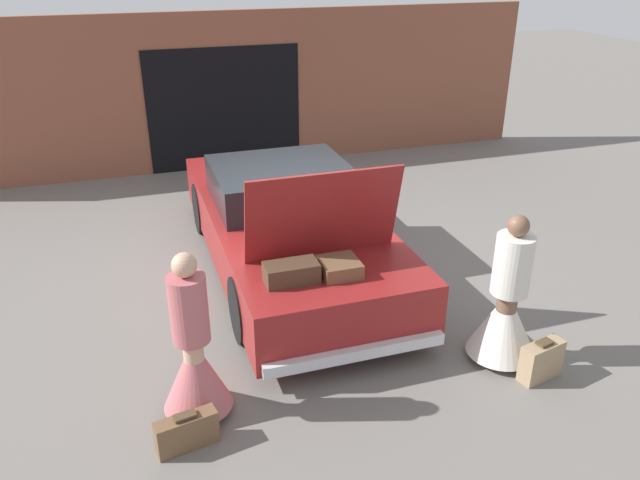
{
  "coord_description": "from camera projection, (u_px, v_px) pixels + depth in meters",
  "views": [
    {
      "loc": [
        -1.85,
        -7.01,
        3.83
      ],
      "look_at": [
        0.0,
        -1.32,
        0.98
      ],
      "focal_mm": 35.0,
      "sensor_mm": 36.0,
      "label": 1
    }
  ],
  "objects": [
    {
      "name": "ground_plane",
      "position": [
        289.0,
        267.0,
        8.18
      ],
      "size": [
        40.0,
        40.0,
        0.0
      ],
      "primitive_type": "plane",
      "color": "slate"
    },
    {
      "name": "garage_wall_back",
      "position": [
        223.0,
        92.0,
        11.33
      ],
      "size": [
        12.0,
        0.14,
        2.8
      ],
      "color": "brown",
      "rests_on": "ground_plane"
    },
    {
      "name": "car",
      "position": [
        287.0,
        225.0,
        7.94
      ],
      "size": [
        1.98,
        4.88,
        1.81
      ],
      "color": "maroon",
      "rests_on": "ground_plane"
    },
    {
      "name": "person_left",
      "position": [
        194.0,
        360.0,
        5.41
      ],
      "size": [
        0.62,
        0.62,
        1.6
      ],
      "rotation": [
        0.0,
        0.0,
        -1.78
      ],
      "color": "tan",
      "rests_on": "ground_plane"
    },
    {
      "name": "person_right",
      "position": [
        506.0,
        311.0,
        6.15
      ],
      "size": [
        0.69,
        0.69,
        1.58
      ],
      "rotation": [
        0.0,
        0.0,
        1.33
      ],
      "color": "brown",
      "rests_on": "ground_plane"
    },
    {
      "name": "suitcase_beside_left_person",
      "position": [
        187.0,
        432.0,
        5.19
      ],
      "size": [
        0.54,
        0.25,
        0.34
      ],
      "color": "brown",
      "rests_on": "ground_plane"
    },
    {
      "name": "suitcase_beside_right_person",
      "position": [
        541.0,
        361.0,
        6.01
      ],
      "size": [
        0.47,
        0.26,
        0.42
      ],
      "color": "#9E8460",
      "rests_on": "ground_plane"
    }
  ]
}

